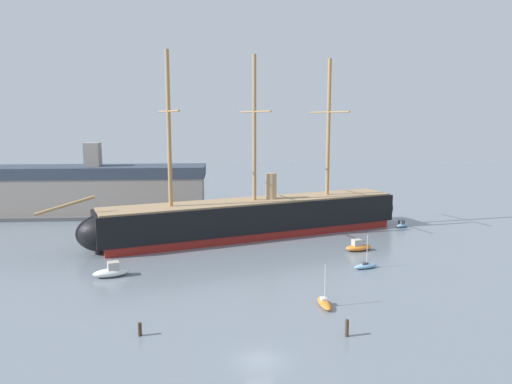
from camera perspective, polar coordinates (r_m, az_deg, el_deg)
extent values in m
plane|color=slate|center=(45.63, 0.48, -19.29)|extent=(400.00, 400.00, 0.00)
cube|color=maroon|center=(88.98, -0.19, -4.76)|extent=(53.31, 25.93, 1.40)
cube|color=black|center=(88.29, -0.19, -2.74)|extent=(55.53, 27.02, 5.00)
ellipsoid|color=black|center=(81.82, -17.01, -4.55)|extent=(12.06, 10.55, 6.40)
ellipsoid|color=black|center=(101.36, 13.28, -1.88)|extent=(12.06, 10.55, 6.40)
cube|color=#9E7F5B|center=(87.80, -0.19, -1.04)|extent=(54.25, 26.00, 0.30)
cylinder|color=#A37A4C|center=(81.60, -10.23, 7.16)|extent=(0.70, 0.70, 26.01)
cylinder|color=#A37A4C|center=(81.59, -10.29, 9.35)|extent=(4.85, 12.73, 0.28)
cylinder|color=#A37A4C|center=(86.55, -0.20, 7.38)|extent=(0.70, 0.70, 26.01)
cylinder|color=#A37A4C|center=(86.54, -0.20, 9.44)|extent=(4.85, 12.73, 0.28)
cylinder|color=#A37A4C|center=(93.80, 8.53, 7.39)|extent=(0.70, 0.70, 26.01)
cylinder|color=#A37A4C|center=(93.79, 8.57, 9.29)|extent=(4.85, 12.73, 0.28)
cylinder|color=#A37A4C|center=(80.43, -21.62, -1.50)|extent=(8.50, 3.49, 2.66)
cylinder|color=tan|center=(88.82, 1.79, 0.60)|extent=(2.00, 2.00, 5.00)
ellipsoid|color=orange|center=(57.46, 8.03, -12.87)|extent=(1.49, 4.01, 0.75)
cube|color=beige|center=(57.49, 7.98, -12.41)|extent=(0.73, 1.03, 0.39)
cylinder|color=silver|center=(56.42, 8.14, -10.59)|extent=(0.10, 0.10, 4.52)
ellipsoid|color=silver|center=(69.69, -16.70, -9.08)|extent=(5.24, 3.51, 1.13)
cube|color=#B2ADA3|center=(69.46, -16.46, -8.35)|extent=(1.83, 1.73, 1.13)
ellipsoid|color=#7FB2D6|center=(72.06, 12.78, -8.51)|extent=(3.94, 2.28, 0.72)
cube|color=#4C4C51|center=(71.83, 12.67, -8.22)|extent=(1.09, 0.89, 0.38)
cylinder|color=silver|center=(71.50, 12.97, -6.66)|extent=(0.09, 0.09, 4.35)
ellipsoid|color=orange|center=(81.01, 11.98, -6.43)|extent=(4.87, 2.93, 1.06)
cube|color=#B2ADA3|center=(80.64, 11.81, -5.87)|extent=(1.65, 1.53, 1.06)
ellipsoid|color=silver|center=(99.46, -18.09, -3.99)|extent=(2.78, 2.08, 0.60)
cube|color=beige|center=(99.41, -18.10, -3.86)|extent=(0.61, 0.95, 0.09)
ellipsoid|color=#7FB2D6|center=(100.42, 16.84, -3.75)|extent=(3.64, 3.04, 0.80)
cube|color=#4C4C51|center=(100.10, 16.77, -3.42)|extent=(1.38, 1.34, 0.80)
cylinder|color=#423323|center=(50.45, 10.66, -15.49)|extent=(0.37, 0.37, 1.75)
cylinder|color=#382B1E|center=(51.16, -13.53, -15.46)|extent=(0.37, 0.37, 1.37)
cube|color=#565659|center=(113.20, -18.12, -2.43)|extent=(51.46, 12.23, 0.80)
cube|color=gray|center=(112.48, -18.23, -0.29)|extent=(46.79, 10.19, 7.77)
cube|color=#333D4C|center=(111.84, -18.35, 2.30)|extent=(47.72, 10.40, 2.44)
cube|color=gray|center=(111.64, -18.70, 4.22)|extent=(3.20, 3.20, 5.09)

